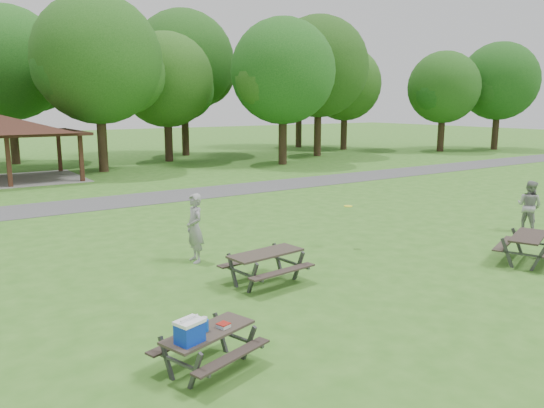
% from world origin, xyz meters
% --- Properties ---
extents(ground, '(160.00, 160.00, 0.00)m').
position_xyz_m(ground, '(0.00, 0.00, 0.00)').
color(ground, '#367120').
rests_on(ground, ground).
extents(asphalt_path, '(120.00, 3.20, 0.02)m').
position_xyz_m(asphalt_path, '(0.00, 14.00, 0.01)').
color(asphalt_path, '#4A4A4C').
rests_on(asphalt_path, ground).
extents(tree_row_e, '(8.40, 8.00, 11.02)m').
position_xyz_m(tree_row_e, '(2.10, 25.03, 6.78)').
color(tree_row_e, '#312115').
rests_on(tree_row_e, ground).
extents(tree_row_f, '(7.35, 7.00, 9.55)m').
position_xyz_m(tree_row_f, '(8.09, 28.53, 5.84)').
color(tree_row_f, black).
rests_on(tree_row_f, ground).
extents(tree_row_g, '(7.77, 7.40, 10.25)m').
position_xyz_m(tree_row_g, '(14.09, 22.03, 6.33)').
color(tree_row_g, black).
rests_on(tree_row_g, ground).
extents(tree_row_h, '(8.61, 8.20, 11.37)m').
position_xyz_m(tree_row_h, '(20.10, 25.53, 7.03)').
color(tree_row_h, '#302115').
rests_on(tree_row_h, ground).
extents(tree_row_i, '(7.14, 6.80, 9.52)m').
position_xyz_m(tree_row_i, '(26.08, 29.03, 5.91)').
color(tree_row_i, black).
rests_on(tree_row_i, ground).
extents(tree_row_j, '(6.72, 6.40, 8.96)m').
position_xyz_m(tree_row_j, '(32.08, 22.53, 5.56)').
color(tree_row_j, black).
rests_on(tree_row_j, ground).
extents(tree_deep_b, '(8.40, 8.00, 11.13)m').
position_xyz_m(tree_deep_b, '(-1.90, 33.03, 6.89)').
color(tree_deep_b, '#311F15').
rests_on(tree_deep_b, ground).
extents(tree_deep_c, '(8.82, 8.40, 11.90)m').
position_xyz_m(tree_deep_c, '(11.10, 32.03, 7.44)').
color(tree_deep_c, black).
rests_on(tree_deep_c, ground).
extents(tree_deep_d, '(8.40, 8.00, 11.27)m').
position_xyz_m(tree_deep_d, '(24.10, 33.53, 7.03)').
color(tree_deep_d, black).
rests_on(tree_deep_d, ground).
extents(tree_flank_right, '(7.56, 7.20, 9.97)m').
position_xyz_m(tree_flank_right, '(38.09, 21.03, 6.15)').
color(tree_flank_right, black).
rests_on(tree_flank_right, ground).
extents(picnic_table_near, '(1.93, 1.72, 1.12)m').
position_xyz_m(picnic_table_near, '(-4.40, -2.03, 0.64)').
color(picnic_table_near, '#322A24').
rests_on(picnic_table_near, ground).
extents(picnic_table_middle, '(2.04, 1.71, 0.82)m').
position_xyz_m(picnic_table_middle, '(-1.13, 1.09, 0.60)').
color(picnic_table_middle, '#312A24').
rests_on(picnic_table_middle, ground).
extents(picnic_table_far, '(2.28, 2.07, 0.81)m').
position_xyz_m(picnic_table_far, '(5.83, -1.50, 0.60)').
color(picnic_table_far, '#2B231F').
rests_on(picnic_table_far, ground).
extents(frisbee_in_flight, '(0.29, 0.29, 0.02)m').
position_xyz_m(frisbee_in_flight, '(2.74, 2.45, 1.29)').
color(frisbee_in_flight, '#F9F727').
rests_on(frisbee_in_flight, ground).
extents(frisbee_thrower, '(0.50, 0.73, 1.92)m').
position_xyz_m(frisbee_thrower, '(-1.77, 3.70, 0.96)').
color(frisbee_thrower, gray).
rests_on(frisbee_thrower, ground).
extents(frisbee_catcher, '(0.70, 0.88, 1.76)m').
position_xyz_m(frisbee_catcher, '(9.39, 0.60, 0.88)').
color(frisbee_catcher, '#959598').
rests_on(frisbee_catcher, ground).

